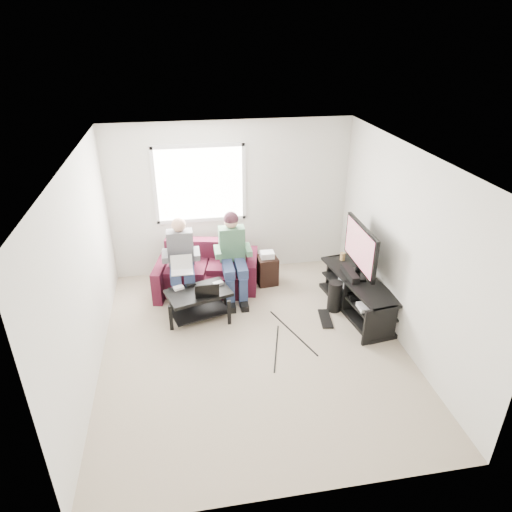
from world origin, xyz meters
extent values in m
plane|color=tan|center=(0.00, 0.00, 0.00)|extent=(4.50, 4.50, 0.00)
plane|color=white|center=(0.00, 0.00, 2.60)|extent=(4.50, 4.50, 0.00)
plane|color=silver|center=(0.00, 2.25, 1.30)|extent=(4.50, 0.00, 4.50)
plane|color=silver|center=(0.00, -2.25, 1.30)|extent=(4.50, 0.00, 4.50)
plane|color=silver|center=(-2.00, 0.00, 1.30)|extent=(0.00, 4.50, 4.50)
plane|color=silver|center=(2.00, 0.00, 1.30)|extent=(0.00, 4.50, 4.50)
cube|color=white|center=(-0.50, 2.24, 1.60)|extent=(1.40, 0.01, 1.20)
cube|color=silver|center=(-0.50, 2.23, 1.60)|extent=(1.48, 0.04, 1.28)
cube|color=#4A1223|center=(-0.48, 1.61, 0.19)|extent=(1.44, 0.97, 0.38)
cube|color=#4A1223|center=(-0.48, 1.91, 0.57)|extent=(1.33, 0.47, 0.39)
cube|color=#4A1223|center=(-1.22, 1.61, 0.27)|extent=(0.32, 0.82, 0.54)
cube|color=#4A1223|center=(0.25, 1.61, 0.27)|extent=(0.32, 0.82, 0.54)
cube|color=#4A1223|center=(-0.82, 1.59, 0.43)|extent=(0.74, 0.71, 0.10)
cube|color=#4A1223|center=(-0.15, 1.59, 0.43)|extent=(0.74, 0.71, 0.10)
cube|color=navy|center=(-0.98, 1.22, 0.55)|extent=(0.16, 0.45, 0.14)
cube|color=navy|center=(-0.78, 1.22, 0.55)|extent=(0.16, 0.45, 0.14)
cube|color=navy|center=(-0.98, 1.03, 0.24)|extent=(0.13, 0.13, 0.48)
cube|color=navy|center=(-0.78, 1.03, 0.24)|extent=(0.13, 0.13, 0.48)
cube|color=#59585D|center=(-0.88, 1.54, 0.83)|extent=(0.40, 0.22, 0.55)
sphere|color=tan|center=(-0.88, 1.56, 1.20)|extent=(0.22, 0.22, 0.22)
cube|color=navy|center=(-0.18, 1.22, 0.55)|extent=(0.16, 0.45, 0.14)
cube|color=navy|center=(0.02, 1.22, 0.55)|extent=(0.16, 0.45, 0.14)
cube|color=navy|center=(-0.18, 1.03, 0.24)|extent=(0.13, 0.13, 0.48)
cube|color=navy|center=(0.02, 1.03, 0.24)|extent=(0.13, 0.13, 0.48)
cube|color=#4F5152|center=(-0.08, 1.54, 0.83)|extent=(0.40, 0.22, 0.55)
sphere|color=tan|center=(-0.08, 1.56, 1.20)|extent=(0.22, 0.22, 0.22)
sphere|color=#361B23|center=(-0.08, 1.56, 1.24)|extent=(0.23, 0.23, 0.23)
cube|color=black|center=(-0.67, 0.81, 0.42)|extent=(1.01, 0.78, 0.05)
cube|color=black|center=(-0.67, 0.81, 0.10)|extent=(0.91, 0.68, 0.02)
cube|color=black|center=(-1.09, 0.57, 0.20)|extent=(0.05, 0.05, 0.40)
cube|color=black|center=(-0.26, 0.57, 0.20)|extent=(0.05, 0.05, 0.40)
cube|color=black|center=(-1.09, 1.05, 0.20)|extent=(0.05, 0.05, 0.40)
cube|color=black|center=(-0.26, 1.05, 0.20)|extent=(0.05, 0.05, 0.40)
cube|color=silver|center=(-0.95, 0.93, 0.47)|extent=(0.16, 0.14, 0.04)
cube|color=black|center=(-0.77, 0.99, 0.47)|extent=(0.16, 0.14, 0.04)
cube|color=gray|center=(-0.37, 0.96, 0.47)|extent=(0.16, 0.14, 0.04)
cube|color=black|center=(1.70, 0.59, 0.53)|extent=(0.72, 1.70, 0.04)
cube|color=black|center=(1.70, 0.59, 0.27)|extent=(0.67, 1.63, 0.03)
cube|color=black|center=(1.70, 0.59, 0.03)|extent=(0.72, 1.70, 0.06)
cube|color=black|center=(1.70, -0.21, 0.27)|extent=(0.49, 0.11, 0.55)
cube|color=black|center=(1.70, 1.40, 0.27)|extent=(0.49, 0.11, 0.55)
cube|color=black|center=(1.70, 0.69, 0.57)|extent=(0.12, 0.40, 0.04)
cube|color=black|center=(1.70, 0.69, 0.65)|extent=(0.06, 0.06, 0.12)
cube|color=black|center=(1.70, 0.69, 1.03)|extent=(0.05, 1.10, 0.65)
cube|color=#E0347D|center=(1.67, 0.69, 1.03)|extent=(0.01, 1.01, 0.58)
cube|color=black|center=(1.58, 0.69, 0.60)|extent=(0.12, 0.50, 0.10)
cylinder|color=#AD834A|center=(1.65, 1.22, 0.61)|extent=(0.08, 0.08, 0.12)
cube|color=silver|center=(1.70, 0.19, 0.32)|extent=(0.30, 0.22, 0.06)
cube|color=gray|center=(1.70, 0.89, 0.33)|extent=(0.34, 0.26, 0.08)
cube|color=black|center=(1.70, 0.54, 0.32)|extent=(0.38, 0.30, 0.07)
cylinder|color=black|center=(1.36, 0.66, 0.24)|extent=(0.21, 0.21, 0.48)
cube|color=black|center=(1.16, 0.43, 0.01)|extent=(0.22, 0.49, 0.03)
cube|color=black|center=(0.51, 1.64, 0.24)|extent=(0.32, 0.32, 0.48)
cube|color=silver|center=(0.51, 1.64, 0.53)|extent=(0.22, 0.18, 0.10)
camera|label=1|loc=(-0.81, -4.91, 3.90)|focal=32.00mm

